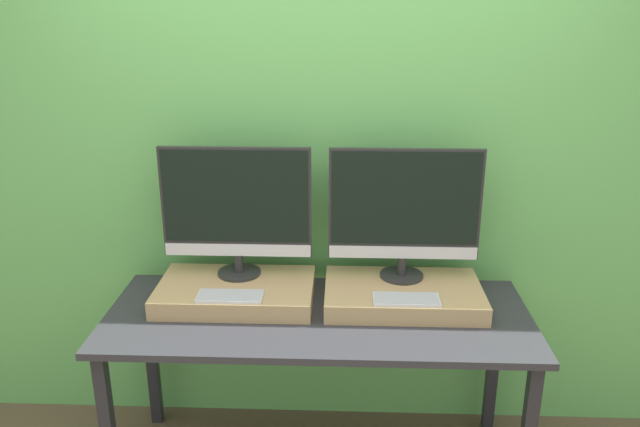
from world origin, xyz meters
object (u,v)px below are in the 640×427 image
at_px(keyboard_right, 406,299).
at_px(monitor_left, 236,207).
at_px(monitor_right, 405,209).
at_px(keyboard_left, 230,296).

bearing_deg(keyboard_right, monitor_left, 161.97).
bearing_deg(monitor_right, keyboard_left, -161.97).
relative_size(monitor_left, keyboard_left, 2.39).
relative_size(monitor_left, monitor_right, 1.00).
distance_m(keyboard_left, keyboard_right, 0.73).
distance_m(monitor_right, keyboard_right, 0.39).
bearing_deg(keyboard_left, keyboard_right, 0.00).
xyz_separation_m(keyboard_left, monitor_right, (0.73, 0.24, 0.31)).
bearing_deg(monitor_left, keyboard_left, -90.00).
relative_size(keyboard_left, keyboard_right, 1.00).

